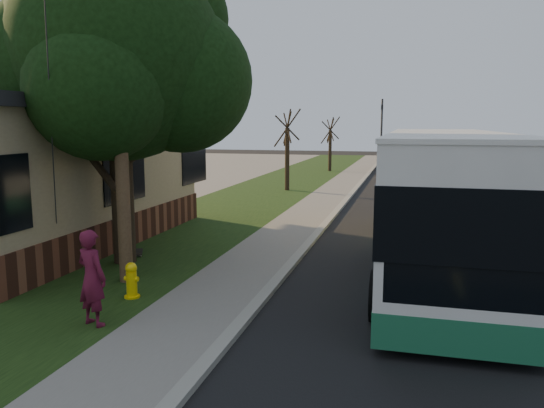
# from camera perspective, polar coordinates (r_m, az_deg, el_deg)

# --- Properties ---
(ground) EXTENTS (120.00, 120.00, 0.00)m
(ground) POSITION_cam_1_polar(r_m,az_deg,el_deg) (10.48, -2.04, -11.52)
(ground) COLOR black
(ground) RESTS_ON ground
(road) EXTENTS (8.00, 80.00, 0.01)m
(road) POSITION_cam_1_polar(r_m,az_deg,el_deg) (19.78, 17.78, -2.25)
(road) COLOR black
(road) RESTS_ON ground
(curb) EXTENTS (0.25, 80.00, 0.12)m
(curb) POSITION_cam_1_polar(r_m,az_deg,el_deg) (19.94, 6.24, -1.63)
(curb) COLOR gray
(curb) RESTS_ON ground
(sidewalk) EXTENTS (2.00, 80.00, 0.08)m
(sidewalk) POSITION_cam_1_polar(r_m,az_deg,el_deg) (20.11, 3.42, -1.57)
(sidewalk) COLOR slate
(sidewalk) RESTS_ON ground
(grass_verge) EXTENTS (5.00, 80.00, 0.07)m
(grass_verge) POSITION_cam_1_polar(r_m,az_deg,el_deg) (21.06, -5.96, -1.14)
(grass_verge) COLOR black
(grass_verge) RESTS_ON ground
(building_lot) EXTENTS (15.00, 80.00, 0.04)m
(building_lot) POSITION_cam_1_polar(r_m,az_deg,el_deg) (26.28, -26.83, -0.11)
(building_lot) COLOR slate
(building_lot) RESTS_ON ground
(fire_hydrant) EXTENTS (0.32, 0.32, 0.74)m
(fire_hydrant) POSITION_cam_1_polar(r_m,az_deg,el_deg) (11.33, -14.87, -7.94)
(fire_hydrant) COLOR yellow
(fire_hydrant) RESTS_ON grass_verge
(utility_pole) EXTENTS (2.86, 3.21, 9.07)m
(utility_pole) POSITION_cam_1_polar(r_m,az_deg,el_deg) (12.13, -16.28, 13.14)
(utility_pole) COLOR #473321
(utility_pole) RESTS_ON ground
(leafy_tree) EXTENTS (6.30, 6.00, 7.80)m
(leafy_tree) POSITION_cam_1_polar(r_m,az_deg,el_deg) (14.04, -15.94, 14.70)
(leafy_tree) COLOR black
(leafy_tree) RESTS_ON grass_verge
(bare_tree_near) EXTENTS (1.38, 1.21, 4.31)m
(bare_tree_near) POSITION_cam_1_polar(r_m,az_deg,el_deg) (28.18, 1.65, 5.71)
(bare_tree_near) COLOR black
(bare_tree_near) RESTS_ON grass_verge
(bare_tree_far) EXTENTS (1.38, 1.21, 4.03)m
(bare_tree_far) POSITION_cam_1_polar(r_m,az_deg,el_deg) (39.88, 6.27, 6.33)
(bare_tree_far) COLOR black
(bare_tree_far) RESTS_ON grass_verge
(traffic_signal) EXTENTS (0.18, 0.22, 5.50)m
(traffic_signal) POSITION_cam_1_polar(r_m,az_deg,el_deg) (43.48, 11.69, 7.93)
(traffic_signal) COLOR #2D2D30
(traffic_signal) RESTS_ON ground
(transit_bus) EXTENTS (2.90, 12.57, 3.40)m
(transit_bus) POSITION_cam_1_polar(r_m,az_deg,el_deg) (14.25, 17.87, 0.99)
(transit_bus) COLOR silver
(transit_bus) RESTS_ON ground
(skateboarder) EXTENTS (0.73, 0.59, 1.73)m
(skateboarder) POSITION_cam_1_polar(r_m,az_deg,el_deg) (9.91, -18.81, -7.51)
(skateboarder) COLOR #541027
(skateboarder) RESTS_ON grass_verge
(skateboard_main) EXTENTS (0.49, 0.75, 0.07)m
(skateboard_main) POSITION_cam_1_polar(r_m,az_deg,el_deg) (15.00, -14.12, -5.05)
(skateboard_main) COLOR black
(skateboard_main) RESTS_ON grass_verge
(dumpster) EXTENTS (1.64, 1.46, 1.21)m
(dumpster) POSITION_cam_1_polar(r_m,az_deg,el_deg) (17.64, -21.93, -1.63)
(dumpster) COLOR black
(dumpster) RESTS_ON building_lot
(distant_car) EXTENTS (2.15, 4.46, 1.47)m
(distant_car) POSITION_cam_1_polar(r_m,az_deg,el_deg) (40.82, 13.40, 4.42)
(distant_car) COLOR black
(distant_car) RESTS_ON ground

